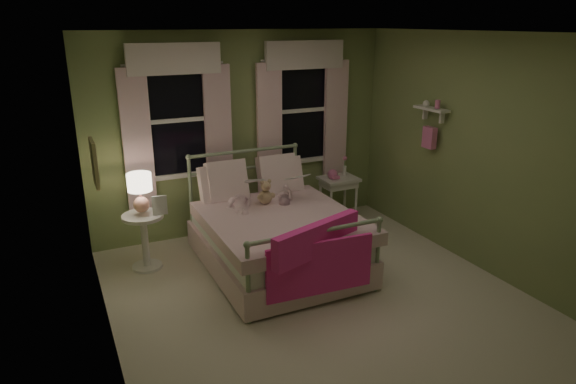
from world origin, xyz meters
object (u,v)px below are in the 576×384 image
table_lamp (140,189)px  nightstand_right (339,184)px  nightstand_left (144,234)px  bed (275,234)px  child_right (282,178)px  child_left (238,177)px  teddy_bear (266,194)px

table_lamp → nightstand_right: size_ratio=0.70×
nightstand_left → table_lamp: table_lamp is taller
bed → child_right: size_ratio=3.09×
child_left → table_lamp: bearing=5.2°
child_right → nightstand_right: bearing=-135.6°
nightstand_left → nightstand_right: (2.70, 0.30, 0.13)m
nightstand_left → nightstand_right: bearing=6.2°
teddy_bear → nightstand_right: size_ratio=0.47×
nightstand_right → child_left: bearing=-164.7°
bed → child_left: bearing=123.6°
table_lamp → teddy_bear: bearing=-12.8°
bed → table_lamp: bearing=157.2°
child_left → teddy_bear: size_ratio=2.79×
child_left → child_right: child_left is taller
child_right → table_lamp: child_right is taller
teddy_bear → table_lamp: bearing=167.2°
child_right → child_left: bearing=21.7°
bed → nightstand_right: size_ratio=3.18×
bed → child_right: (0.28, 0.42, 0.51)m
nightstand_right → table_lamp: bearing=-173.8°
nightstand_left → child_left: bearing=-7.9°
nightstand_right → teddy_bear: bearing=-155.8°
child_right → nightstand_left: size_ratio=1.01×
teddy_bear → nightstand_left: bearing=167.2°
bed → nightstand_right: bearing=32.8°
child_left → teddy_bear: child_left is taller
teddy_bear → bed: bearing=-90.0°
child_right → teddy_bear: bearing=51.2°
child_left → table_lamp: (-1.08, 0.15, -0.03)m
child_right → bed: bearing=78.1°
teddy_bear → nightstand_left: size_ratio=0.46×
nightstand_right → child_right: bearing=-157.3°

